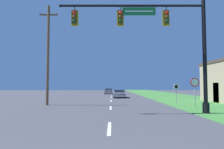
# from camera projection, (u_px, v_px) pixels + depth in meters

# --- Properties ---
(grass_verge_right) EXTENTS (10.00, 110.00, 0.04)m
(grass_verge_right) POSITION_uv_depth(u_px,v_px,m) (176.00, 97.00, 32.72)
(grass_verge_right) COLOR #428438
(grass_verge_right) RESTS_ON ground
(road_center_line) EXTENTS (0.16, 34.80, 0.01)m
(road_center_line) POSITION_uv_depth(u_px,v_px,m) (112.00, 101.00, 24.77)
(road_center_line) COLOR silver
(road_center_line) RESTS_ON ground
(signal_mast) EXTENTS (10.17, 0.47, 8.21)m
(signal_mast) POSITION_uv_depth(u_px,v_px,m) (165.00, 37.00, 13.57)
(signal_mast) COLOR black
(signal_mast) RESTS_ON grass_verge_right
(car_ahead) EXTENTS (1.91, 4.66, 1.19)m
(car_ahead) POSITION_uv_depth(u_px,v_px,m) (120.00, 94.00, 31.42)
(car_ahead) COLOR black
(car_ahead) RESTS_ON ground
(far_car) EXTENTS (1.82, 4.52, 1.19)m
(far_car) POSITION_uv_depth(u_px,v_px,m) (109.00, 91.00, 45.96)
(far_car) COLOR black
(far_car) RESTS_ON ground
(stop_sign) EXTENTS (0.76, 0.07, 2.50)m
(stop_sign) POSITION_uv_depth(u_px,v_px,m) (196.00, 86.00, 16.89)
(stop_sign) COLOR gray
(stop_sign) RESTS_ON grass_verge_right
(route_sign_post) EXTENTS (0.55, 0.06, 2.03)m
(route_sign_post) POSITION_uv_depth(u_px,v_px,m) (177.00, 89.00, 20.54)
(route_sign_post) COLOR gray
(route_sign_post) RESTS_ON grass_verge_right
(utility_pole_near) EXTENTS (1.80, 0.26, 9.76)m
(utility_pole_near) POSITION_uv_depth(u_px,v_px,m) (49.00, 53.00, 19.48)
(utility_pole_near) COLOR brown
(utility_pole_near) RESTS_ON ground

